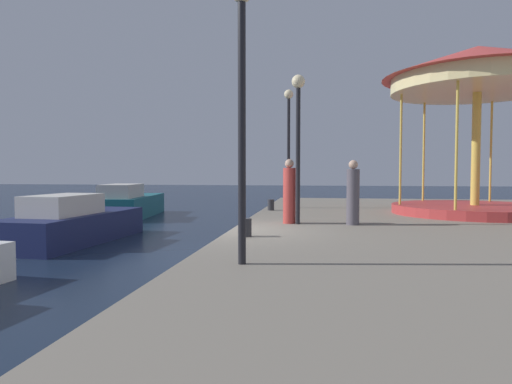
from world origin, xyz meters
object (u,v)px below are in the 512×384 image
Objects in this scene: lamp_post_near_edge at (242,70)px; motorboat_teal at (129,204)px; lamp_post_far_end at (289,128)px; person_mid_promenade at (353,195)px; bollard_south at (271,205)px; bollard_center at (246,227)px; motorboat_navy at (73,224)px; carousel at (477,88)px; lamp_post_mid_promenade at (298,121)px; person_by_the_water at (289,193)px.

motorboat_teal is at bearing 120.40° from lamp_post_near_edge.
lamp_post_far_end is 2.66× the size of person_mid_promenade.
motorboat_teal is 9.21m from lamp_post_far_end.
bollard_south is 6.59m from bollard_center.
lamp_post_near_edge is 10.63m from lamp_post_far_end.
motorboat_navy is 13.62× the size of bollard_south.
lamp_post_far_end is at bearing 65.10° from bollard_south.
carousel reaches higher than motorboat_teal.
lamp_post_mid_promenade reaches higher than bollard_center.
motorboat_navy reaches higher than bollard_center.
lamp_post_near_edge is 0.94× the size of lamp_post_far_end.
motorboat_navy is 0.89× the size of carousel.
bollard_south is 4.15m from person_by_the_water.
motorboat_navy is 13.62× the size of bollard_center.
lamp_post_mid_promenade reaches higher than motorboat_teal.
bollard_center is at bearing -88.20° from bollard_south.
person_mid_promenade is (2.03, 5.37, -2.14)m from lamp_post_near_edge.
lamp_post_near_edge is (-6.27, -9.03, -1.22)m from carousel.
bollard_center is at bearing -111.98° from lamp_post_mid_promenade.
bollard_center is at bearing -92.55° from lamp_post_far_end.
person_mid_promenade is at bearing -39.74° from motorboat_teal.
bollard_south is 4.90m from person_mid_promenade.
person_by_the_water is (0.41, -5.17, -2.29)m from lamp_post_far_end.
motorboat_navy reaches higher than bollard_south.
person_mid_promenade reaches higher than motorboat_teal.
person_mid_promenade is at bearing -68.11° from lamp_post_far_end.
lamp_post_mid_promenade is 10.01× the size of bollard_south.
lamp_post_far_end is at bearing 94.51° from person_by_the_water.
lamp_post_near_edge is 10.78× the size of bollard_center.
lamp_post_near_edge is 10.78× the size of bollard_south.
lamp_post_far_end is (-6.35, 1.60, -1.06)m from carousel.
person_mid_promenade reaches higher than bollard_south.
lamp_post_near_edge is (6.47, -6.13, 3.16)m from motorboat_navy.
carousel reaches higher than person_by_the_water.
person_mid_promenade is 1.71m from person_by_the_water.
motorboat_teal is 3.43× the size of person_by_the_water.
person_by_the_water is at bearing -85.49° from lamp_post_far_end.
motorboat_teal is 15.10× the size of bollard_south.
carousel is 3.55× the size of person_mid_promenade.
person_mid_promenade is (2.46, 2.52, 0.61)m from bollard_center.
motorboat_navy is 6.72m from bollard_south.
lamp_post_mid_promenade is at bearing -83.04° from lamp_post_far_end.
motorboat_teal is 13.37m from bollard_center.
person_by_the_water reaches higher than motorboat_navy.
carousel is (12.74, 2.90, 4.38)m from motorboat_navy.
lamp_post_mid_promenade reaches higher than motorboat_navy.
motorboat_navy is 3.15× the size of person_mid_promenade.
lamp_post_near_edge is 2.45× the size of person_by_the_water.
carousel is at bearing 33.06° from lamp_post_mid_promenade.
person_mid_promenade is at bearing -5.05° from motorboat_navy.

